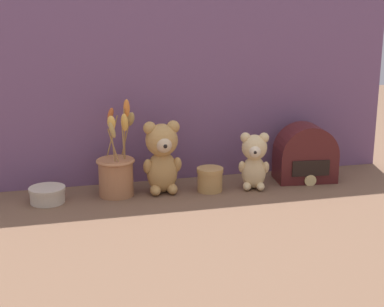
{
  "coord_description": "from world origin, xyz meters",
  "views": [
    {
      "loc": [
        -0.47,
        -1.8,
        0.63
      ],
      "look_at": [
        0.0,
        0.02,
        0.13
      ],
      "focal_mm": 55.0,
      "sensor_mm": 36.0,
      "label": 1
    }
  ],
  "objects_px": {
    "decorative_tin_short": "(210,179)",
    "decorative_tin_tall": "(47,195)",
    "teddy_bear_large": "(162,156)",
    "flower_vase": "(116,171)",
    "vintage_radio": "(305,158)",
    "teddy_bear_medium": "(254,160)"
  },
  "relations": [
    {
      "from": "teddy_bear_large",
      "to": "decorative_tin_short",
      "type": "bearing_deg",
      "value": -8.92
    },
    {
      "from": "decorative_tin_tall",
      "to": "decorative_tin_short",
      "type": "relative_size",
      "value": 1.29
    },
    {
      "from": "flower_vase",
      "to": "vintage_radio",
      "type": "bearing_deg",
      "value": -0.06
    },
    {
      "from": "teddy_bear_medium",
      "to": "decorative_tin_tall",
      "type": "xyz_separation_m",
      "value": [
        -0.68,
        0.03,
        -0.08
      ]
    },
    {
      "from": "teddy_bear_large",
      "to": "decorative_tin_tall",
      "type": "distance_m",
      "value": 0.39
    },
    {
      "from": "teddy_bear_medium",
      "to": "flower_vase",
      "type": "height_order",
      "value": "flower_vase"
    },
    {
      "from": "teddy_bear_large",
      "to": "teddy_bear_medium",
      "type": "bearing_deg",
      "value": -6.48
    },
    {
      "from": "teddy_bear_large",
      "to": "vintage_radio",
      "type": "distance_m",
      "value": 0.52
    },
    {
      "from": "decorative_tin_tall",
      "to": "teddy_bear_medium",
      "type": "bearing_deg",
      "value": -2.38
    },
    {
      "from": "flower_vase",
      "to": "vintage_radio",
      "type": "height_order",
      "value": "flower_vase"
    },
    {
      "from": "teddy_bear_large",
      "to": "decorative_tin_short",
      "type": "distance_m",
      "value": 0.18
    },
    {
      "from": "decorative_tin_tall",
      "to": "decorative_tin_short",
      "type": "xyz_separation_m",
      "value": [
        0.53,
        -0.02,
        0.01
      ]
    },
    {
      "from": "teddy_bear_medium",
      "to": "decorative_tin_tall",
      "type": "bearing_deg",
      "value": 177.62
    },
    {
      "from": "teddy_bear_large",
      "to": "decorative_tin_short",
      "type": "xyz_separation_m",
      "value": [
        0.16,
        -0.02,
        -0.09
      ]
    },
    {
      "from": "vintage_radio",
      "to": "decorative_tin_short",
      "type": "xyz_separation_m",
      "value": [
        -0.36,
        -0.03,
        -0.04
      ]
    },
    {
      "from": "teddy_bear_large",
      "to": "flower_vase",
      "type": "xyz_separation_m",
      "value": [
        -0.15,
        0.01,
        -0.04
      ]
    },
    {
      "from": "teddy_bear_large",
      "to": "vintage_radio",
      "type": "height_order",
      "value": "teddy_bear_large"
    },
    {
      "from": "decorative_tin_tall",
      "to": "decorative_tin_short",
      "type": "distance_m",
      "value": 0.53
    },
    {
      "from": "teddy_bear_medium",
      "to": "decorative_tin_short",
      "type": "xyz_separation_m",
      "value": [
        -0.15,
        0.01,
        -0.06
      ]
    },
    {
      "from": "decorative_tin_short",
      "to": "flower_vase",
      "type": "bearing_deg",
      "value": 173.76
    },
    {
      "from": "decorative_tin_short",
      "to": "decorative_tin_tall",
      "type": "bearing_deg",
      "value": 178.06
    },
    {
      "from": "vintage_radio",
      "to": "decorative_tin_tall",
      "type": "relative_size",
      "value": 1.89
    }
  ]
}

